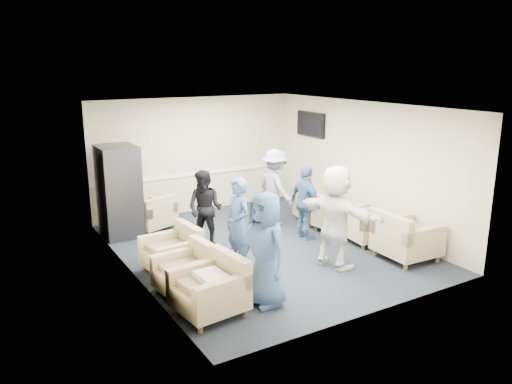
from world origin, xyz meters
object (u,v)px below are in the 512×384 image
person_mid_left (238,224)px  person_back_right (275,187)px  armchair_right_midnear (365,227)px  person_mid_right (306,203)px  person_front_right (336,217)px  armchair_left_far (174,253)px  vending_machine (119,191)px  armchair_right_near (404,240)px  armchair_right_far (314,208)px  armchair_right_midfar (338,217)px  armchair_corner (153,215)px  armchair_left_near (213,290)px  person_back_left (205,209)px  person_front_left (265,249)px  armchair_left_mid (190,274)px

person_mid_left → person_back_right: size_ratio=0.96×
armchair_right_midnear → person_mid_left: size_ratio=0.55×
person_mid_right → person_front_right: 1.49m
armchair_left_far → vending_machine: 2.42m
armchair_right_near → vending_machine: vending_machine is taller
armchair_left_far → armchair_right_far: 3.85m
armchair_right_midfar → person_front_right: size_ratio=0.54×
armchair_right_midnear → armchair_right_near: bearing=-174.7°
armchair_corner → person_back_right: 2.69m
armchair_right_near → vending_machine: 5.63m
armchair_corner → person_mid_left: (0.57, -2.70, 0.47)m
armchair_right_midfar → armchair_corner: bearing=47.5°
armchair_left_near → vending_machine: vending_machine is taller
armchair_right_midfar → armchair_right_near: bearing=171.4°
armchair_right_midfar → person_back_left: bearing=66.2°
vending_machine → person_front_right: bearing=-52.4°
person_front_left → person_mid_left: bearing=158.2°
person_front_left → vending_machine: bearing=-176.3°
person_back_right → person_front_right: person_front_right is taller
armchair_right_near → person_mid_right: 2.05m
armchair_right_midnear → armchair_corner: bearing=55.4°
armchair_right_near → person_back_right: bearing=18.8°
armchair_left_near → armchair_right_midnear: size_ratio=1.11×
vending_machine → armchair_right_far: bearing=-18.5°
armchair_left_near → person_back_left: 2.77m
person_back_left → person_front_left: bearing=-45.5°
person_front_right → armchair_left_mid: bearing=69.7°
armchair_left_mid → vending_machine: size_ratio=0.48×
armchair_right_midfar → person_mid_right: (-0.82, 0.04, 0.41)m
armchair_left_mid → person_front_right: bearing=78.5°
person_front_left → person_back_left: (0.30, 2.66, -0.11)m
armchair_left_near → armchair_corner: (0.52, 3.95, -0.03)m
armchair_left_mid → person_mid_right: bearing=105.4°
armchair_right_near → person_back_right: person_back_right is taller
person_front_left → person_front_right: 1.88m
armchair_left_near → person_back_left: bearing=150.5°
armchair_left_near → armchair_right_midfar: size_ratio=1.00×
armchair_left_mid → armchair_corner: armchair_left_mid is taller
vending_machine → armchair_right_midnear: bearing=-36.0°
armchair_left_mid → armchair_right_midnear: armchair_left_mid is taller
person_mid_right → armchair_right_midfar: bearing=-92.6°
armchair_right_midnear → person_back_left: 3.16m
armchair_right_midnear → vending_machine: bearing=60.2°
armchair_right_far → armchair_corner: 3.53m
armchair_left_near → person_back_left: person_back_left is taller
armchair_right_midnear → person_back_left: (-2.78, 1.45, 0.43)m
armchair_right_midnear → person_mid_right: person_mid_right is taller
armchair_corner → person_mid_left: bearing=82.3°
armchair_left_near → vending_machine: (-0.15, 3.98, 0.58)m
armchair_left_far → person_front_right: bearing=59.3°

